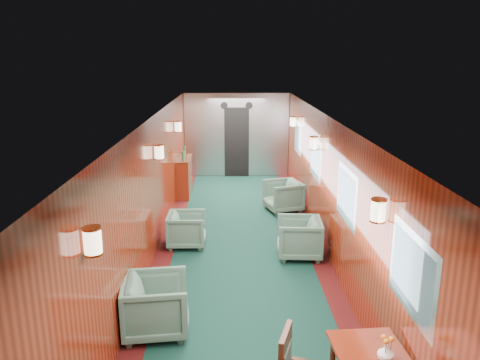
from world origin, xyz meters
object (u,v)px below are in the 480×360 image
at_px(armchair_left_near, 156,305).
at_px(armchair_left_far, 187,229).
at_px(credenza, 184,176).
at_px(armchair_right_near, 299,238).
at_px(armchair_right_far, 283,196).

xyz_separation_m(armchair_left_near, armchair_left_far, (0.13, 2.79, -0.05)).
distance_m(credenza, armchair_right_near, 4.46).
xyz_separation_m(credenza, armchair_right_far, (2.34, -1.28, -0.14)).
height_order(credenza, armchair_right_near, credenza).
distance_m(armchair_left_far, armchair_right_near, 2.05).
height_order(credenza, armchair_left_far, credenza).
height_order(armchair_left_near, armchair_right_near, armchair_left_near).
relative_size(armchair_left_near, armchair_right_far, 1.06).
bearing_deg(armchair_left_near, armchair_right_near, -49.52).
xyz_separation_m(armchair_left_near, armchair_right_near, (2.12, 2.27, -0.02)).
distance_m(armchair_right_near, armchair_right_far, 2.51).
bearing_deg(armchair_right_near, armchair_right_far, -176.18).
height_order(credenza, armchair_left_near, credenza).
relative_size(armchair_left_near, armchair_left_far, 1.17).
distance_m(credenza, armchair_left_far, 3.29).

